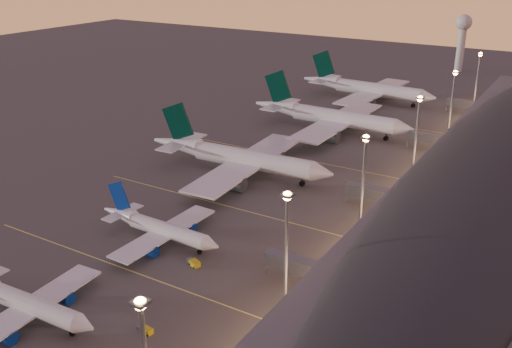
# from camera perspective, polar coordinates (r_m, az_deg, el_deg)

# --- Properties ---
(ground) EXTENTS (700.00, 700.00, 0.00)m
(ground) POSITION_cam_1_polar(r_m,az_deg,el_deg) (135.68, -10.75, -8.64)
(ground) COLOR #3C3937
(airliner_narrow_south) EXTENTS (36.71, 32.79, 13.12)m
(airliner_narrow_south) POSITION_cam_1_polar(r_m,az_deg,el_deg) (122.68, -22.32, -11.74)
(airliner_narrow_south) COLOR silver
(airliner_narrow_south) RESTS_ON ground
(airliner_narrow_north) EXTENTS (36.58, 32.59, 13.10)m
(airliner_narrow_north) POSITION_cam_1_polar(r_m,az_deg,el_deg) (143.06, -9.73, -5.33)
(airliner_narrow_north) COLOR silver
(airliner_narrow_north) RESTS_ON ground
(airliner_wide_near) EXTENTS (65.24, 59.46, 20.88)m
(airliner_wide_near) POSITION_cam_1_polar(r_m,az_deg,el_deg) (181.79, -1.84, 1.66)
(airliner_wide_near) COLOR silver
(airliner_wide_near) RESTS_ON ground
(airliner_wide_mid) EXTENTS (67.88, 61.64, 21.77)m
(airliner_wide_mid) POSITION_cam_1_polar(r_m,az_deg,el_deg) (227.26, 7.38, 5.69)
(airliner_wide_mid) COLOR silver
(airliner_wide_mid) RESTS_ON ground
(airliner_wide_far) EXTENTS (67.19, 61.27, 21.50)m
(airliner_wide_far) POSITION_cam_1_polar(r_m,az_deg,el_deg) (277.27, 10.99, 8.38)
(airliner_wide_far) COLOR silver
(airliner_wide_far) RESTS_ON ground
(terminal_building) EXTENTS (56.35, 255.00, 17.46)m
(terminal_building) POSITION_cam_1_polar(r_m,az_deg,el_deg) (169.50, 22.70, -0.38)
(terminal_building) COLOR #525157
(terminal_building) RESTS_ON ground
(light_masts) EXTENTS (2.20, 217.20, 25.90)m
(light_masts) POSITION_cam_1_polar(r_m,az_deg,el_deg) (164.70, 13.88, 3.35)
(light_masts) COLOR slate
(light_masts) RESTS_ON ground
(radar_tower) EXTENTS (9.00, 9.00, 32.50)m
(radar_tower) POSITION_cam_1_polar(r_m,az_deg,el_deg) (355.48, 19.96, 13.07)
(radar_tower) COLOR silver
(radar_tower) RESTS_ON ground
(lane_markings) EXTENTS (90.00, 180.36, 0.00)m
(lane_markings) POSITION_cam_1_polar(r_m,az_deg,el_deg) (163.80, -1.51, -2.69)
(lane_markings) COLOR #D8C659
(lane_markings) RESTS_ON ground
(baggage_tug_b) EXTENTS (3.60, 1.79, 1.03)m
(baggage_tug_b) POSITION_cam_1_polar(r_m,az_deg,el_deg) (113.53, -10.99, -15.06)
(baggage_tug_b) COLOR gold
(baggage_tug_b) RESTS_ON ground
(baggage_tug_c) EXTENTS (4.38, 3.02, 1.22)m
(baggage_tug_c) POSITION_cam_1_polar(r_m,az_deg,el_deg) (132.77, -6.26, -8.80)
(baggage_tug_c) COLOR gold
(baggage_tug_c) RESTS_ON ground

